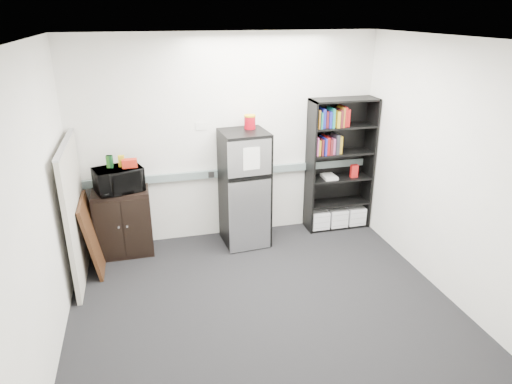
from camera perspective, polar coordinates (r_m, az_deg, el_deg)
floor at (r=5.05m, az=0.79°, el=-13.65°), size 4.00×4.00×0.00m
wall_back at (r=6.03m, az=-3.50°, el=6.58°), size 4.00×0.02×2.70m
wall_right at (r=5.27m, az=22.38°, el=2.67°), size 0.02×3.50×2.70m
wall_left at (r=4.37m, az=-25.34°, el=-1.61°), size 0.02×3.50×2.70m
ceiling at (r=4.12m, az=0.99°, el=18.59°), size 4.00×3.50×0.02m
electrical_raceway at (r=6.14m, az=-3.35°, el=2.45°), size 3.92×0.05×0.10m
wall_note at (r=5.93m, az=-6.89°, el=8.17°), size 0.14×0.00×0.10m
bookshelf at (r=6.45m, az=10.39°, el=3.20°), size 0.90×0.34×1.85m
cubicle_partition at (r=5.54m, az=-21.64°, el=-2.32°), size 0.06×1.30×1.62m
cabinet at (r=6.03m, az=-16.22°, el=-3.65°), size 0.69×0.46×0.86m
microwave at (r=5.79m, az=-16.82°, el=1.49°), size 0.64×0.52×0.30m
snack_box_a at (r=5.76m, az=-17.85°, el=3.65°), size 0.08×0.06×0.15m
snack_box_b at (r=5.76m, az=-17.82°, el=3.65°), size 0.08×0.07×0.15m
snack_box_c at (r=5.75m, az=-16.47°, el=3.73°), size 0.07×0.06×0.14m
snack_bag at (r=5.71m, az=-15.53°, el=3.48°), size 0.18×0.10×0.10m
refrigerator at (r=5.94m, az=-1.42°, el=0.40°), size 0.61×0.64×1.53m
coffee_can at (r=5.83m, az=-0.78°, el=8.86°), size 0.15×0.15×0.20m
framed_poster at (r=5.77m, az=-19.74°, el=-5.05°), size 0.19×0.70×0.90m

